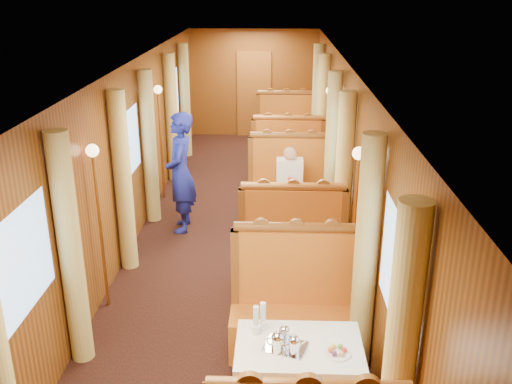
{
  "coord_description": "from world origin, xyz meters",
  "views": [
    {
      "loc": [
        0.54,
        -7.46,
        3.59
      ],
      "look_at": [
        0.29,
        -0.73,
        1.05
      ],
      "focal_mm": 40.0,
      "sensor_mm": 36.0,
      "label": 1
    }
  ],
  "objects_px": {
    "teapot_left": "(278,345)",
    "banquette_mid_aft": "(289,191)",
    "banquette_far_fwd": "(287,162)",
    "rose_vase_far": "(286,122)",
    "banquette_near_aft": "(295,312)",
    "rose_vase_mid": "(290,182)",
    "table_far": "(287,149)",
    "banquette_far_aft": "(286,134)",
    "tea_tray": "(285,347)",
    "teapot_right": "(294,348)",
    "fruit_plate": "(337,352)",
    "teapot_back": "(284,336)",
    "table_mid": "(290,219)",
    "table_near": "(298,382)",
    "passenger": "(290,178)",
    "banquette_mid_fwd": "(292,247)",
    "steward": "(181,173)"
  },
  "relations": [
    {
      "from": "banquette_near_aft",
      "to": "rose_vase_far",
      "type": "height_order",
      "value": "banquette_near_aft"
    },
    {
      "from": "banquette_mid_aft",
      "to": "rose_vase_mid",
      "type": "xyz_separation_m",
      "value": [
        -0.01,
        -1.02,
        0.5
      ]
    },
    {
      "from": "fruit_plate",
      "to": "passenger",
      "type": "distance_m",
      "value": 4.34
    },
    {
      "from": "passenger",
      "to": "banquette_near_aft",
      "type": "bearing_deg",
      "value": -90.0
    },
    {
      "from": "table_far",
      "to": "fruit_plate",
      "type": "height_order",
      "value": "fruit_plate"
    },
    {
      "from": "table_far",
      "to": "rose_vase_far",
      "type": "relative_size",
      "value": 2.92
    },
    {
      "from": "banquette_near_aft",
      "to": "teapot_right",
      "type": "height_order",
      "value": "banquette_near_aft"
    },
    {
      "from": "table_mid",
      "to": "teapot_back",
      "type": "distance_m",
      "value": 3.5
    },
    {
      "from": "rose_vase_mid",
      "to": "table_far",
      "type": "bearing_deg",
      "value": 89.86
    },
    {
      "from": "banquette_near_aft",
      "to": "banquette_far_fwd",
      "type": "height_order",
      "value": "same"
    },
    {
      "from": "banquette_mid_aft",
      "to": "teapot_left",
      "type": "bearing_deg",
      "value": -92.22
    },
    {
      "from": "teapot_left",
      "to": "banquette_mid_aft",
      "type": "bearing_deg",
      "value": 108.56
    },
    {
      "from": "banquette_far_fwd",
      "to": "rose_vase_far",
      "type": "distance_m",
      "value": 1.14
    },
    {
      "from": "passenger",
      "to": "teapot_back",
      "type": "bearing_deg",
      "value": -91.69
    },
    {
      "from": "banquette_mid_fwd",
      "to": "rose_vase_far",
      "type": "xyz_separation_m",
      "value": [
        -0.03,
        4.52,
        0.5
      ]
    },
    {
      "from": "banquette_near_aft",
      "to": "banquette_far_fwd",
      "type": "xyz_separation_m",
      "value": [
        0.0,
        4.97,
        0.0
      ]
    },
    {
      "from": "teapot_back",
      "to": "rose_vase_mid",
      "type": "bearing_deg",
      "value": 102.83
    },
    {
      "from": "table_mid",
      "to": "rose_vase_far",
      "type": "relative_size",
      "value": 2.92
    },
    {
      "from": "banquette_far_aft",
      "to": "steward",
      "type": "height_order",
      "value": "steward"
    },
    {
      "from": "table_near",
      "to": "teapot_back",
      "type": "distance_m",
      "value": 0.45
    },
    {
      "from": "banquette_mid_aft",
      "to": "teapot_right",
      "type": "bearing_deg",
      "value": -90.59
    },
    {
      "from": "banquette_mid_aft",
      "to": "banquette_far_aft",
      "type": "height_order",
      "value": "same"
    },
    {
      "from": "banquette_far_fwd",
      "to": "rose_vase_mid",
      "type": "relative_size",
      "value": 3.72
    },
    {
      "from": "banquette_far_aft",
      "to": "teapot_right",
      "type": "height_order",
      "value": "banquette_far_aft"
    },
    {
      "from": "banquette_far_fwd",
      "to": "table_far",
      "type": "bearing_deg",
      "value": 90.0
    },
    {
      "from": "table_near",
      "to": "teapot_right",
      "type": "height_order",
      "value": "teapot_right"
    },
    {
      "from": "fruit_plate",
      "to": "banquette_far_fwd",
      "type": "bearing_deg",
      "value": 92.84
    },
    {
      "from": "banquette_mid_fwd",
      "to": "fruit_plate",
      "type": "bearing_deg",
      "value": -83.34
    },
    {
      "from": "banquette_far_aft",
      "to": "rose_vase_mid",
      "type": "relative_size",
      "value": 3.72
    },
    {
      "from": "banquette_far_fwd",
      "to": "teapot_back",
      "type": "bearing_deg",
      "value": -91.19
    },
    {
      "from": "teapot_right",
      "to": "fruit_plate",
      "type": "height_order",
      "value": "teapot_right"
    },
    {
      "from": "banquette_far_fwd",
      "to": "rose_vase_far",
      "type": "relative_size",
      "value": 3.72
    },
    {
      "from": "fruit_plate",
      "to": "banquette_far_aft",
      "type": "bearing_deg",
      "value": 92.13
    },
    {
      "from": "teapot_right",
      "to": "rose_vase_far",
      "type": "relative_size",
      "value": 0.45
    },
    {
      "from": "table_far",
      "to": "teapot_back",
      "type": "height_order",
      "value": "teapot_back"
    },
    {
      "from": "banquette_near_aft",
      "to": "rose_vase_mid",
      "type": "xyz_separation_m",
      "value": [
        -0.01,
        2.48,
        0.5
      ]
    },
    {
      "from": "banquette_far_aft",
      "to": "tea_tray",
      "type": "distance_m",
      "value": 8.06
    },
    {
      "from": "banquette_near_aft",
      "to": "banquette_far_fwd",
      "type": "distance_m",
      "value": 4.97
    },
    {
      "from": "table_far",
      "to": "banquette_far_fwd",
      "type": "xyz_separation_m",
      "value": [
        0.0,
        -1.01,
        0.05
      ]
    },
    {
      "from": "banquette_near_aft",
      "to": "banquette_far_aft",
      "type": "height_order",
      "value": "same"
    },
    {
      "from": "table_far",
      "to": "teapot_left",
      "type": "xyz_separation_m",
      "value": [
        -0.18,
        -7.1,
        0.45
      ]
    },
    {
      "from": "tea_tray",
      "to": "steward",
      "type": "height_order",
      "value": "steward"
    },
    {
      "from": "fruit_plate",
      "to": "rose_vase_mid",
      "type": "relative_size",
      "value": 0.63
    },
    {
      "from": "banquette_far_aft",
      "to": "table_near",
      "type": "bearing_deg",
      "value": -90.0
    },
    {
      "from": "teapot_right",
      "to": "tea_tray",
      "type": "bearing_deg",
      "value": 109.62
    },
    {
      "from": "banquette_near_aft",
      "to": "rose_vase_mid",
      "type": "bearing_deg",
      "value": 90.2
    },
    {
      "from": "banquette_mid_fwd",
      "to": "steward",
      "type": "xyz_separation_m",
      "value": [
        -1.61,
        1.45,
        0.48
      ]
    },
    {
      "from": "table_mid",
      "to": "rose_vase_mid",
      "type": "relative_size",
      "value": 2.92
    },
    {
      "from": "banquette_mid_aft",
      "to": "passenger",
      "type": "xyz_separation_m",
      "value": [
        -0.0,
        -0.29,
        0.32
      ]
    },
    {
      "from": "tea_tray",
      "to": "steward",
      "type": "relative_size",
      "value": 0.19
    }
  ]
}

